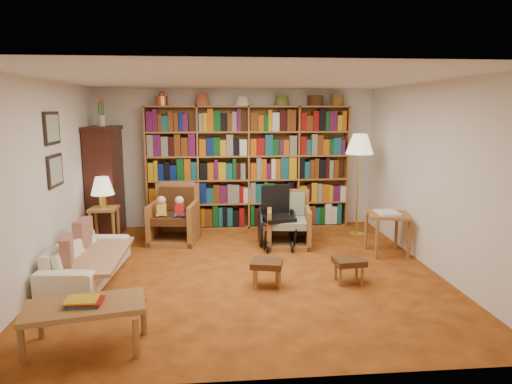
{
  "coord_description": "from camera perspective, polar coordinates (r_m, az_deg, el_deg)",
  "views": [
    {
      "loc": [
        -0.4,
        -5.81,
        2.14
      ],
      "look_at": [
        0.18,
        0.6,
        0.97
      ],
      "focal_mm": 32.0,
      "sensor_mm": 36.0,
      "label": 1
    }
  ],
  "objects": [
    {
      "name": "wheelchair",
      "position": [
        7.22,
        2.58,
        -3.36
      ],
      "size": [
        0.56,
        0.76,
        0.96
      ],
      "color": "black",
      "rests_on": "floor"
    },
    {
      "name": "floor",
      "position": [
        6.21,
        -1.2,
        -9.85
      ],
      "size": [
        5.0,
        5.0,
        0.0
      ],
      "primitive_type": "plane",
      "color": "#AC551A",
      "rests_on": "ground"
    },
    {
      "name": "wall_right",
      "position": [
        6.55,
        21.13,
        1.82
      ],
      "size": [
        0.0,
        5.0,
        5.0
      ],
      "primitive_type": "plane",
      "rotation": [
        1.57,
        0.0,
        -1.57
      ],
      "color": "silver",
      "rests_on": "floor"
    },
    {
      "name": "footstool_a",
      "position": [
        5.63,
        1.35,
        -9.15
      ],
      "size": [
        0.44,
        0.4,
        0.32
      ],
      "color": "#432312",
      "rests_on": "floor"
    },
    {
      "name": "floor_lamp",
      "position": [
        7.8,
        12.82,
        5.36
      ],
      "size": [
        0.46,
        0.46,
        1.74
      ],
      "color": "gold",
      "rests_on": "floor"
    },
    {
      "name": "table_lamp",
      "position": [
        7.48,
        -18.65,
        0.61
      ],
      "size": [
        0.36,
        0.36,
        0.49
      ],
      "color": "gold",
      "rests_on": "side_table_lamp"
    },
    {
      "name": "bookshelf",
      "position": [
        8.22,
        -0.96,
        3.55
      ],
      "size": [
        3.6,
        0.3,
        2.42
      ],
      "color": "#A15C31",
      "rests_on": "floor"
    },
    {
      "name": "wall_front",
      "position": [
        3.45,
        1.62,
        -4.61
      ],
      "size": [
        5.0,
        0.0,
        5.0
      ],
      "primitive_type": "plane",
      "rotation": [
        -1.57,
        0.0,
        0.0
      ],
      "color": "silver",
      "rests_on": "floor"
    },
    {
      "name": "armchair_leather",
      "position": [
        7.62,
        -10.18,
        -3.18
      ],
      "size": [
        0.84,
        0.88,
        0.94
      ],
      "color": "#A15C31",
      "rests_on": "floor"
    },
    {
      "name": "cushion_right",
      "position": [
        5.94,
        -22.56,
        -7.01
      ],
      "size": [
        0.19,
        0.39,
        0.37
      ],
      "primitive_type": "cube",
      "rotation": [
        0.0,
        0.0,
        0.2
      ],
      "color": "maroon",
      "rests_on": "sofa"
    },
    {
      "name": "ceiling",
      "position": [
        5.84,
        -1.29,
        13.86
      ],
      "size": [
        5.0,
        5.0,
        0.0
      ],
      "primitive_type": "plane",
      "rotation": [
        3.14,
        0.0,
        0.0
      ],
      "color": "silver",
      "rests_on": "wall_back"
    },
    {
      "name": "armchair_sage",
      "position": [
        7.34,
        3.97,
        -4.02
      ],
      "size": [
        0.77,
        0.79,
        0.85
      ],
      "color": "#A15C31",
      "rests_on": "floor"
    },
    {
      "name": "cushion_left",
      "position": [
        6.59,
        -20.77,
        -5.23
      ],
      "size": [
        0.16,
        0.42,
        0.42
      ],
      "primitive_type": "cube",
      "rotation": [
        0.0,
        0.0,
        -0.07
      ],
      "color": "maroon",
      "rests_on": "sofa"
    },
    {
      "name": "side_table_lamp",
      "position": [
        7.57,
        -18.44,
        -3.04
      ],
      "size": [
        0.43,
        0.43,
        0.62
      ],
      "color": "#A15C31",
      "rests_on": "floor"
    },
    {
      "name": "sofa",
      "position": [
        6.29,
        -20.35,
        -7.88
      ],
      "size": [
        1.73,
        0.79,
        0.49
      ],
      "primitive_type": "imported",
      "rotation": [
        0.0,
        0.0,
        1.49
      ],
      "color": "white",
      "rests_on": "floor"
    },
    {
      "name": "framed_pictures",
      "position": [
        6.48,
        -23.98,
        4.88
      ],
      "size": [
        0.03,
        0.52,
        0.97
      ],
      "color": "black",
      "rests_on": "wall_left"
    },
    {
      "name": "wall_back",
      "position": [
        8.37,
        -2.42,
        4.21
      ],
      "size": [
        5.0,
        0.0,
        5.0
      ],
      "primitive_type": "plane",
      "rotation": [
        1.57,
        0.0,
        0.0
      ],
      "color": "silver",
      "rests_on": "floor"
    },
    {
      "name": "side_table_papers",
      "position": [
        7.07,
        16.14,
        -3.36
      ],
      "size": [
        0.69,
        0.69,
        0.64
      ],
      "color": "#A15C31",
      "rests_on": "floor"
    },
    {
      "name": "curio_cabinet",
      "position": [
        8.12,
        -18.34,
        1.39
      ],
      "size": [
        0.5,
        0.95,
        2.4
      ],
      "color": "#37140F",
      "rests_on": "floor"
    },
    {
      "name": "wall_left",
      "position": [
        6.25,
        -24.79,
        1.17
      ],
      "size": [
        0.0,
        5.0,
        5.0
      ],
      "primitive_type": "plane",
      "rotation": [
        1.57,
        0.0,
        1.57
      ],
      "color": "silver",
      "rests_on": "floor"
    },
    {
      "name": "footstool_b",
      "position": [
        5.85,
        11.56,
        -8.7
      ],
      "size": [
        0.39,
        0.35,
        0.31
      ],
      "color": "#432312",
      "rests_on": "floor"
    },
    {
      "name": "sofa_throw",
      "position": [
        6.26,
        -19.93,
        -7.42
      ],
      "size": [
        0.83,
        1.54,
        0.04
      ],
      "primitive_type": "cube",
      "rotation": [
        0.0,
        0.0,
        -0.0
      ],
      "color": "beige",
      "rests_on": "sofa"
    },
    {
      "name": "coffee_table",
      "position": [
        4.5,
        -20.6,
        -13.58
      ],
      "size": [
        1.13,
        0.73,
        0.47
      ],
      "color": "#A15C31",
      "rests_on": "floor"
    }
  ]
}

